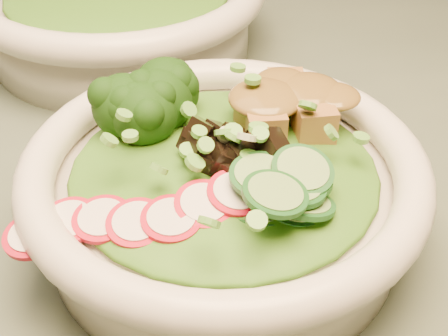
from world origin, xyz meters
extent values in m
cube|color=#4F5C4C|center=(0.00, 0.00, 0.73)|extent=(1.20, 0.80, 0.03)
cylinder|color=silver|center=(0.02, -0.06, 0.78)|extent=(0.24, 0.24, 0.05)
torus|color=silver|center=(0.02, -0.06, 0.81)|extent=(0.27, 0.27, 0.03)
cylinder|color=silver|center=(-0.04, 0.24, 0.78)|extent=(0.27, 0.27, 0.06)
ellipsoid|color=#235812|center=(0.02, -0.06, 0.81)|extent=(0.21, 0.21, 0.02)
ellipsoid|color=brown|center=(0.07, -0.02, 0.84)|extent=(0.07, 0.06, 0.02)
camera|label=1|loc=(-0.02, -0.39, 1.06)|focal=50.00mm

